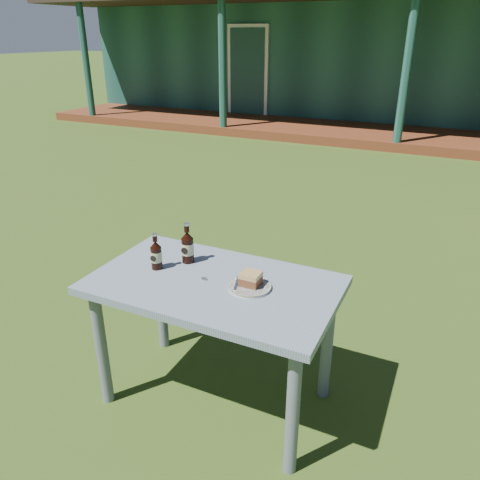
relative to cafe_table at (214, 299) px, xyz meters
The scene contains 9 objects.
ground 1.72m from the cafe_table, 90.00° to the left, with size 80.00×80.00×0.00m, color #334916.
pavilion 11.03m from the cafe_table, 90.00° to the left, with size 15.80×8.30×3.45m.
cafe_table is the anchor object (origin of this frame).
plate 0.22m from the cafe_table, ahead, with size 0.20×0.20×0.01m.
cake_slice 0.24m from the cafe_table, ahead, with size 0.09×0.09×0.06m.
fork 0.17m from the cafe_table, ahead, with size 0.01×0.14×0.00m, color silver.
cola_bottle_near 0.32m from the cafe_table, 149.55° to the left, with size 0.06×0.07×0.22m.
cola_bottle_far 0.37m from the cafe_table, behind, with size 0.06×0.06×0.19m.
bottle_cap 0.12m from the cafe_table, behind, with size 0.03×0.03×0.01m, color silver.
Camera 1 is at (0.97, -3.35, 1.83)m, focal length 35.00 mm.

